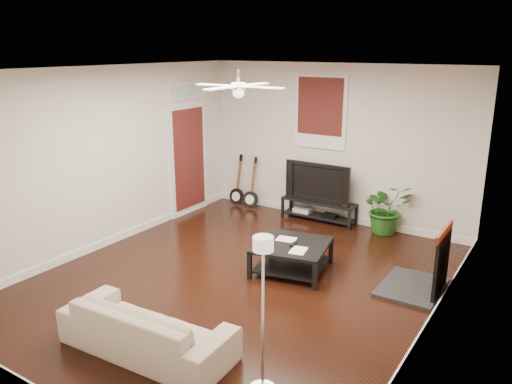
{
  "coord_description": "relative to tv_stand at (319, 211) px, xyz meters",
  "views": [
    {
      "loc": [
        3.6,
        -5.21,
        3.08
      ],
      "look_at": [
        0.0,
        0.4,
        1.15
      ],
      "focal_mm": 35.6,
      "sensor_mm": 36.0,
      "label": 1
    }
  ],
  "objects": [
    {
      "name": "fireplace",
      "position": [
        2.37,
        -1.78,
        0.27
      ],
      "size": [
        0.8,
        1.1,
        0.92
      ],
      "primitive_type": "cube",
      "color": "black",
      "rests_on": "floor"
    },
    {
      "name": "tv",
      "position": [
        0.0,
        0.02,
        0.55
      ],
      "size": [
        1.23,
        0.16,
        0.71
      ],
      "primitive_type": "imported",
      "color": "black",
      "rests_on": "tv_stand"
    },
    {
      "name": "coffee_table",
      "position": [
        0.62,
        -2.15,
        0.01
      ],
      "size": [
        1.15,
        1.15,
        0.41
      ],
      "primitive_type": "cube",
      "rotation": [
        0.0,
        0.0,
        0.2
      ],
      "color": "black",
      "rests_on": "floor"
    },
    {
      "name": "potted_plant",
      "position": [
        1.24,
        0.04,
        0.25
      ],
      "size": [
        1.05,
        1.03,
        0.88
      ],
      "primitive_type": "imported",
      "rotation": [
        0.0,
        0.0,
        0.66
      ],
      "color": "#1E5919",
      "rests_on": "floor"
    },
    {
      "name": "floor_lamp",
      "position": [
        1.66,
        -4.59,
        0.58
      ],
      "size": [
        0.26,
        0.26,
        1.54
      ],
      "primitive_type": null,
      "rotation": [
        0.0,
        0.0,
        0.05
      ],
      "color": "silver",
      "rests_on": "floor"
    },
    {
      "name": "ceiling_fan",
      "position": [
        0.17,
        -2.78,
        2.41
      ],
      "size": [
        1.24,
        1.24,
        0.32
      ],
      "primitive_type": null,
      "color": "white",
      "rests_on": "ceiling"
    },
    {
      "name": "brick_accent",
      "position": [
        2.66,
        -1.78,
        1.21
      ],
      "size": [
        0.02,
        2.2,
        2.8
      ],
      "primitive_type": "cube",
      "color": "#A04633",
      "rests_on": "floor"
    },
    {
      "name": "guitar_left",
      "position": [
        -1.79,
        -0.03,
        0.32
      ],
      "size": [
        0.32,
        0.23,
        1.02
      ],
      "primitive_type": null,
      "rotation": [
        0.0,
        0.0,
        0.03
      ],
      "color": "black",
      "rests_on": "floor"
    },
    {
      "name": "tv_stand",
      "position": [
        0.0,
        0.0,
        0.0
      ],
      "size": [
        1.37,
        0.37,
        0.38
      ],
      "primitive_type": "cube",
      "color": "black",
      "rests_on": "floor"
    },
    {
      "name": "window_back",
      "position": [
        -0.13,
        0.19,
        1.76
      ],
      "size": [
        1.0,
        0.06,
        1.3
      ],
      "primitive_type": "cube",
      "color": "#3D1310",
      "rests_on": "wall_back"
    },
    {
      "name": "guitar_right",
      "position": [
        -1.44,
        -0.06,
        0.32
      ],
      "size": [
        0.34,
        0.26,
        1.02
      ],
      "primitive_type": null,
      "rotation": [
        0.0,
        0.0,
        0.14
      ],
      "color": "black",
      "rests_on": "floor"
    },
    {
      "name": "door_left",
      "position": [
        -2.29,
        -0.88,
        1.06
      ],
      "size": [
        0.08,
        1.0,
        2.5
      ],
      "primitive_type": "cube",
      "color": "white",
      "rests_on": "wall_left"
    },
    {
      "name": "room",
      "position": [
        0.17,
        -2.78,
        1.21
      ],
      "size": [
        5.01,
        6.01,
        2.81
      ],
      "color": "black",
      "rests_on": "ground"
    },
    {
      "name": "sofa",
      "position": [
        0.31,
        -4.69,
        0.08
      ],
      "size": [
        1.91,
        0.82,
        0.55
      ],
      "primitive_type": "imported",
      "rotation": [
        0.0,
        0.0,
        3.19
      ],
      "color": "tan",
      "rests_on": "floor"
    }
  ]
}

